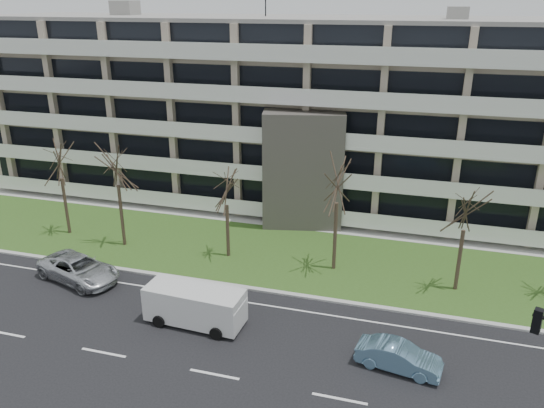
% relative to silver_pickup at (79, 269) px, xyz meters
% --- Properties ---
extents(ground, '(160.00, 160.00, 0.00)m').
position_rel_silver_pickup_xyz_m(ground, '(11.60, -6.13, -0.78)').
color(ground, black).
rests_on(ground, ground).
extents(grass_verge, '(90.00, 10.00, 0.06)m').
position_rel_silver_pickup_xyz_m(grass_verge, '(11.60, 6.87, -0.75)').
color(grass_verge, '#314F1A').
rests_on(grass_verge, ground).
extents(curb, '(90.00, 0.35, 0.12)m').
position_rel_silver_pickup_xyz_m(curb, '(11.60, 1.87, -0.72)').
color(curb, '#B2B2AD').
rests_on(curb, ground).
extents(sidewalk, '(90.00, 2.00, 0.08)m').
position_rel_silver_pickup_xyz_m(sidewalk, '(11.60, 12.37, -0.74)').
color(sidewalk, '#B2B2AD').
rests_on(sidewalk, ground).
extents(lane_edge_line, '(90.00, 0.12, 0.01)m').
position_rel_silver_pickup_xyz_m(lane_edge_line, '(11.60, 0.37, -0.78)').
color(lane_edge_line, white).
rests_on(lane_edge_line, ground).
extents(apartment_building, '(60.50, 15.10, 18.75)m').
position_rel_silver_pickup_xyz_m(apartment_building, '(11.60, 19.19, 6.83)').
color(apartment_building, '#BFAC94').
rests_on(apartment_building, ground).
extents(silver_pickup, '(6.12, 4.06, 1.56)m').
position_rel_silver_pickup_xyz_m(silver_pickup, '(0.00, 0.00, 0.00)').
color(silver_pickup, silver).
rests_on(silver_pickup, ground).
extents(blue_sedan, '(4.24, 2.05, 1.34)m').
position_rel_silver_pickup_xyz_m(blue_sedan, '(19.96, -3.26, -0.11)').
color(blue_sedan, '#76A7CC').
rests_on(blue_sedan, ground).
extents(white_van, '(5.53, 2.47, 2.10)m').
position_rel_silver_pickup_xyz_m(white_van, '(9.08, -2.38, 0.48)').
color(white_van, silver).
rests_on(white_van, ground).
extents(tree_1, '(3.92, 3.92, 7.84)m').
position_rel_silver_pickup_xyz_m(tree_1, '(-5.04, 5.99, 5.31)').
color(tree_1, '#382B21').
rests_on(tree_1, ground).
extents(tree_2, '(4.08, 4.08, 8.17)m').
position_rel_silver_pickup_xyz_m(tree_2, '(0.08, 5.29, 5.57)').
color(tree_2, '#382B21').
rests_on(tree_2, ground).
extents(tree_3, '(3.38, 3.38, 6.76)m').
position_rel_silver_pickup_xyz_m(tree_3, '(7.92, 5.71, 4.47)').
color(tree_3, '#382B21').
rests_on(tree_3, ground).
extents(tree_4, '(4.18, 4.18, 8.37)m').
position_rel_silver_pickup_xyz_m(tree_4, '(15.25, 5.87, 5.73)').
color(tree_4, '#382B21').
rests_on(tree_4, ground).
extents(tree_5, '(3.55, 3.55, 7.11)m').
position_rel_silver_pickup_xyz_m(tree_5, '(22.89, 5.30, 4.74)').
color(tree_5, '#382B21').
rests_on(tree_5, ground).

